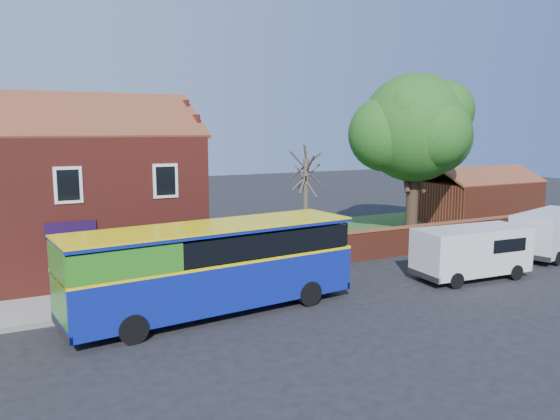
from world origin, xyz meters
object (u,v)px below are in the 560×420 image
bus (204,265)px  van_near (472,250)px  large_tree (414,131)px  van_far (550,232)px

bus → van_near: bus is taller
bus → large_tree: bearing=19.8°
bus → van_far: (19.73, 0.47, -0.53)m
van_near → large_tree: 11.00m
van_near → van_far: van_far is taller
van_near → bus: bearing=179.7°
van_far → large_tree: (-3.29, 7.49, 5.34)m
bus → large_tree: (16.44, 7.95, 4.80)m
bus → large_tree: large_tree is taller
bus → van_far: size_ratio=1.89×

